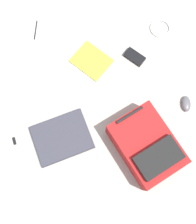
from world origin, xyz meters
TOP-DOWN VIEW (x-y plane):
  - ground_plane at (0.00, 0.00)m, footprint 4.11×4.11m
  - backpack at (-0.28, 0.29)m, footprint 0.47×0.52m
  - laptop at (0.23, 0.20)m, footprint 0.42×0.37m
  - book_blue at (0.02, -0.32)m, footprint 0.31×0.31m
  - computer_mouse at (-0.58, 0.01)m, footprint 0.06×0.11m
  - cable_coil at (-0.47, -0.55)m, footprint 0.15×0.15m
  - power_brick at (-0.27, -0.33)m, footprint 0.15×0.14m
  - pen_black at (0.40, -0.58)m, footprint 0.03×0.15m
  - usb_stick at (0.53, 0.20)m, footprint 0.03×0.05m

SIDE VIEW (x-z plane):
  - ground_plane at x=0.00m, z-range 0.00..0.00m
  - usb_stick at x=0.53m, z-range 0.00..0.01m
  - pen_black at x=0.40m, z-range 0.00..0.01m
  - book_blue at x=0.02m, z-range 0.00..0.01m
  - cable_coil at x=-0.47m, z-range 0.00..0.01m
  - power_brick at x=-0.27m, z-range 0.00..0.03m
  - laptop at x=0.23m, z-range 0.00..0.03m
  - computer_mouse at x=-0.58m, z-range 0.00..0.04m
  - backpack at x=-0.28m, z-range -0.01..0.20m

